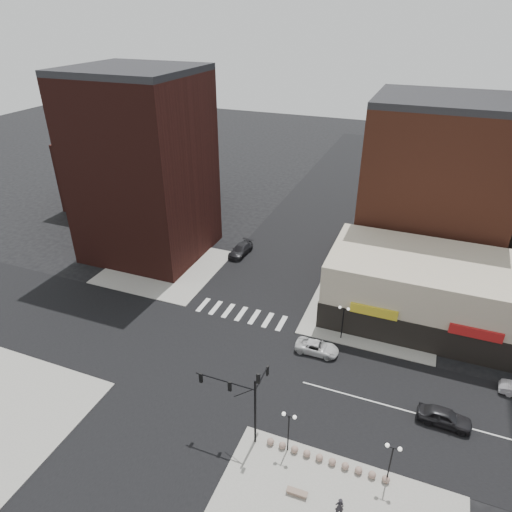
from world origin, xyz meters
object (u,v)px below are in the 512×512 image
(street_lamp_ne, at_px, (343,314))
(dark_sedan_north, at_px, (241,250))
(pedestrian, at_px, (339,507))
(street_lamp_se_a, at_px, (289,423))
(stone_bench, at_px, (297,493))
(traffic_signal, at_px, (246,393))
(street_lamp_se_b, at_px, (392,455))
(white_suv, at_px, (317,347))
(dark_sedan_east, at_px, (444,417))

(street_lamp_ne, relative_size, dark_sedan_north, 0.80)
(street_lamp_ne, bearing_deg, pedestrian, -78.27)
(street_lamp_se_a, xyz_separation_m, stone_bench, (1.88, -3.51, -2.97))
(pedestrian, height_order, stone_bench, pedestrian)
(traffic_signal, distance_m, street_lamp_se_b, 11.88)
(street_lamp_se_b, xyz_separation_m, white_suv, (-8.91, 12.83, -2.66))
(dark_sedan_east, distance_m, dark_sedan_north, 36.48)
(street_lamp_se_b, relative_size, white_suv, 0.91)
(street_lamp_ne, height_order, stone_bench, street_lamp_ne)
(traffic_signal, xyz_separation_m, pedestrian, (8.89, -4.03, -3.96))
(street_lamp_ne, distance_m, dark_sedan_east, 13.93)
(street_lamp_ne, xyz_separation_m, dark_sedan_east, (10.91, -8.29, -2.50))
(street_lamp_se_a, bearing_deg, dark_sedan_east, 32.93)
(street_lamp_se_a, height_order, dark_sedan_east, street_lamp_se_a)
(street_lamp_se_b, distance_m, pedestrian, 5.34)
(street_lamp_se_a, relative_size, street_lamp_se_b, 1.00)
(street_lamp_ne, bearing_deg, stone_bench, -87.43)
(traffic_signal, distance_m, pedestrian, 10.54)
(white_suv, bearing_deg, traffic_signal, 166.06)
(street_lamp_ne, xyz_separation_m, dark_sedan_north, (-18.03, 13.93, -2.54))
(dark_sedan_east, xyz_separation_m, pedestrian, (-6.78, -11.58, 0.21))
(street_lamp_se_a, bearing_deg, pedestrian, -37.02)
(street_lamp_se_b, height_order, pedestrian, street_lamp_se_b)
(white_suv, bearing_deg, street_lamp_se_a, -177.19)
(traffic_signal, relative_size, street_lamp_ne, 1.87)
(street_lamp_se_b, xyz_separation_m, stone_bench, (-6.12, -3.51, -2.97))
(dark_sedan_north, relative_size, pedestrian, 2.96)
(traffic_signal, bearing_deg, dark_sedan_north, 114.02)
(street_lamp_se_b, xyz_separation_m, dark_sedan_north, (-25.03, 29.93, -2.54))
(street_lamp_se_a, relative_size, stone_bench, 2.58)
(dark_sedan_north, xyz_separation_m, stone_bench, (18.90, -33.45, -0.43))
(dark_sedan_north, bearing_deg, street_lamp_se_b, -45.79)
(street_lamp_ne, distance_m, white_suv, 4.55)
(pedestrian, bearing_deg, street_lamp_se_b, -146.67)
(dark_sedan_north, bearing_deg, white_suv, -42.39)
(dark_sedan_east, height_order, dark_sedan_north, dark_sedan_east)
(stone_bench, bearing_deg, street_lamp_ne, 91.26)
(traffic_signal, distance_m, street_lamp_se_a, 4.12)
(street_lamp_se_a, relative_size, dark_sedan_east, 0.90)
(street_lamp_ne, bearing_deg, dark_sedan_north, 142.30)
(street_lamp_se_a, relative_size, pedestrian, 2.37)
(street_lamp_se_a, height_order, street_lamp_se_b, same)
(traffic_signal, bearing_deg, street_lamp_ne, 73.25)
(dark_sedan_east, relative_size, dark_sedan_north, 0.89)
(pedestrian, bearing_deg, white_suv, -90.15)
(street_lamp_se_a, height_order, white_suv, street_lamp_se_a)
(street_lamp_ne, xyz_separation_m, stone_bench, (0.88, -19.51, -2.97))
(street_lamp_se_a, relative_size, street_lamp_ne, 1.00)
(traffic_signal, bearing_deg, dark_sedan_east, 25.71)
(dark_sedan_north, xyz_separation_m, pedestrian, (22.15, -33.80, 0.24))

